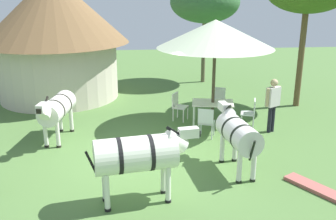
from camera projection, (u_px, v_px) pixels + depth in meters
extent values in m
plane|color=#4D7339|center=(139.00, 158.00, 9.78)|extent=(36.00, 36.00, 0.00)
cylinder|color=beige|center=(59.00, 70.00, 14.91)|extent=(4.50, 4.50, 2.15)
cone|color=brown|center=(54.00, 8.00, 14.20)|extent=(5.53, 5.53, 2.53)
cylinder|color=#413726|center=(213.00, 87.00, 11.77)|extent=(0.10, 0.10, 2.43)
cone|color=beige|center=(215.00, 34.00, 11.28)|extent=(3.50, 3.50, 0.83)
cube|color=silver|center=(213.00, 103.00, 11.93)|extent=(1.40, 1.04, 0.04)
cylinder|color=silver|center=(194.00, 110.00, 12.42)|extent=(0.06, 0.06, 0.70)
cylinder|color=silver|center=(230.00, 111.00, 12.32)|extent=(0.06, 0.06, 0.70)
cylinder|color=silver|center=(194.00, 117.00, 11.76)|extent=(0.06, 0.06, 0.70)
cylinder|color=silver|center=(232.00, 118.00, 11.66)|extent=(0.06, 0.06, 0.70)
cube|color=white|center=(180.00, 107.00, 12.43)|extent=(0.58, 0.59, 0.04)
cube|color=white|center=(175.00, 100.00, 12.43)|extent=(0.25, 0.40, 0.45)
cylinder|color=white|center=(188.00, 113.00, 12.59)|extent=(0.04, 0.04, 0.45)
cylinder|color=white|center=(183.00, 116.00, 12.26)|extent=(0.04, 0.04, 0.45)
cylinder|color=white|center=(178.00, 111.00, 12.73)|extent=(0.04, 0.04, 0.45)
cylinder|color=white|center=(173.00, 114.00, 12.40)|extent=(0.04, 0.04, 0.45)
cube|color=silver|center=(207.00, 122.00, 11.01)|extent=(0.56, 0.55, 0.04)
cube|color=silver|center=(206.00, 117.00, 10.77)|extent=(0.43, 0.19, 0.45)
cylinder|color=silver|center=(201.00, 127.00, 11.29)|extent=(0.04, 0.04, 0.45)
cylinder|color=silver|center=(214.00, 128.00, 11.19)|extent=(0.04, 0.04, 0.45)
cylinder|color=silver|center=(199.00, 131.00, 10.96)|extent=(0.04, 0.04, 0.45)
cylinder|color=silver|center=(212.00, 132.00, 10.86)|extent=(0.04, 0.04, 0.45)
cube|color=white|center=(248.00, 113.00, 11.78)|extent=(0.54, 0.55, 0.04)
cube|color=white|center=(255.00, 107.00, 11.67)|extent=(0.18, 0.43, 0.45)
cylinder|color=white|center=(241.00, 122.00, 11.71)|extent=(0.04, 0.04, 0.45)
cylinder|color=white|center=(242.00, 118.00, 12.06)|extent=(0.04, 0.04, 0.45)
cylinder|color=white|center=(253.00, 123.00, 11.64)|extent=(0.04, 0.04, 0.45)
cylinder|color=white|center=(253.00, 119.00, 11.99)|extent=(0.04, 0.04, 0.45)
cube|color=silver|center=(218.00, 102.00, 13.00)|extent=(0.56, 0.55, 0.04)
cube|color=silver|center=(219.00, 94.00, 13.11)|extent=(0.42, 0.20, 0.45)
cylinder|color=silver|center=(222.00, 110.00, 12.86)|extent=(0.04, 0.04, 0.45)
cylinder|color=silver|center=(211.00, 109.00, 12.96)|extent=(0.04, 0.04, 0.45)
cylinder|color=silver|center=(224.00, 107.00, 13.19)|extent=(0.04, 0.04, 0.45)
cylinder|color=silver|center=(213.00, 106.00, 13.29)|extent=(0.04, 0.04, 0.45)
cylinder|color=black|center=(273.00, 118.00, 11.46)|extent=(0.12, 0.12, 0.81)
cylinder|color=black|center=(270.00, 119.00, 11.38)|extent=(0.12, 0.12, 0.81)
cube|color=silver|center=(273.00, 97.00, 11.21)|extent=(0.48, 0.40, 0.57)
cylinder|color=tan|center=(279.00, 95.00, 11.34)|extent=(0.08, 0.08, 0.54)
cylinder|color=tan|center=(268.00, 97.00, 11.06)|extent=(0.08, 0.08, 0.54)
sphere|color=tan|center=(274.00, 83.00, 11.08)|extent=(0.22, 0.22, 0.22)
cube|color=#2B9675|center=(143.00, 146.00, 9.95)|extent=(0.62, 0.64, 0.03)
cube|color=white|center=(146.00, 141.00, 9.63)|extent=(0.61, 0.58, 0.40)
cube|color=beige|center=(134.00, 152.00, 9.86)|extent=(0.16, 0.60, 0.22)
cube|color=beige|center=(154.00, 149.00, 10.01)|extent=(0.16, 0.60, 0.22)
cylinder|color=silver|center=(238.00, 133.00, 8.76)|extent=(0.78, 1.49, 0.61)
cylinder|color=black|center=(243.00, 138.00, 8.49)|extent=(0.63, 0.15, 0.62)
cylinder|color=black|center=(234.00, 130.00, 9.00)|extent=(0.63, 0.15, 0.62)
cylinder|color=silver|center=(228.00, 116.00, 9.37)|extent=(0.34, 0.55, 0.48)
cube|color=silver|center=(224.00, 107.00, 9.58)|extent=(0.23, 0.42, 0.20)
cube|color=black|center=(221.00, 106.00, 9.76)|extent=(0.13, 0.13, 0.12)
cube|color=black|center=(228.00, 108.00, 9.31)|extent=(0.08, 0.37, 0.28)
cylinder|color=silver|center=(222.00, 149.00, 9.41)|extent=(0.11, 0.11, 0.73)
cylinder|color=black|center=(222.00, 161.00, 9.51)|extent=(0.13, 0.13, 0.06)
cylinder|color=silver|center=(235.00, 147.00, 9.48)|extent=(0.11, 0.11, 0.73)
cylinder|color=black|center=(234.00, 160.00, 9.58)|extent=(0.13, 0.13, 0.06)
cylinder|color=silver|center=(239.00, 168.00, 8.40)|extent=(0.11, 0.11, 0.73)
cylinder|color=black|center=(239.00, 181.00, 8.50)|extent=(0.13, 0.13, 0.06)
cylinder|color=silver|center=(254.00, 166.00, 8.47)|extent=(0.11, 0.11, 0.73)
cylinder|color=black|center=(253.00, 180.00, 8.57)|extent=(0.13, 0.13, 0.06)
cylinder|color=black|center=(252.00, 151.00, 8.08)|extent=(0.08, 0.24, 0.53)
cylinder|color=silver|center=(57.00, 108.00, 10.72)|extent=(0.85, 1.68, 0.61)
cylinder|color=black|center=(61.00, 104.00, 11.02)|extent=(0.62, 0.17, 0.62)
cylinder|color=black|center=(54.00, 111.00, 10.44)|extent=(0.62, 0.17, 0.62)
cylinder|color=silver|center=(46.00, 110.00, 9.90)|extent=(0.35, 0.56, 0.48)
cube|color=silver|center=(42.00, 108.00, 9.58)|extent=(0.24, 0.42, 0.20)
cube|color=black|center=(39.00, 111.00, 9.42)|extent=(0.14, 0.14, 0.12)
cube|color=black|center=(46.00, 103.00, 9.84)|extent=(0.10, 0.37, 0.28)
cylinder|color=silver|center=(58.00, 135.00, 10.31)|extent=(0.11, 0.11, 0.71)
cylinder|color=black|center=(59.00, 146.00, 10.40)|extent=(0.13, 0.13, 0.06)
cylinder|color=silver|center=(46.00, 135.00, 10.32)|extent=(0.11, 0.11, 0.71)
cylinder|color=black|center=(47.00, 146.00, 10.42)|extent=(0.13, 0.13, 0.06)
cylinder|color=silver|center=(71.00, 120.00, 11.46)|extent=(0.11, 0.11, 0.71)
cylinder|color=black|center=(72.00, 130.00, 11.56)|extent=(0.13, 0.13, 0.06)
cylinder|color=silver|center=(60.00, 120.00, 11.48)|extent=(0.11, 0.11, 0.71)
cylinder|color=black|center=(61.00, 130.00, 11.58)|extent=(0.13, 0.13, 0.06)
cylinder|color=black|center=(67.00, 102.00, 11.56)|extent=(0.09, 0.24, 0.53)
cylinder|color=silver|center=(135.00, 154.00, 7.46)|extent=(1.69, 0.96, 0.70)
cylinder|color=black|center=(119.00, 156.00, 7.38)|extent=(0.20, 0.72, 0.72)
cylinder|color=black|center=(150.00, 153.00, 7.53)|extent=(0.20, 0.72, 0.72)
cylinder|color=silver|center=(175.00, 141.00, 7.60)|extent=(0.59, 0.40, 0.52)
cube|color=silver|center=(188.00, 133.00, 7.62)|extent=(0.42, 0.24, 0.20)
cube|color=black|center=(197.00, 133.00, 7.67)|extent=(0.14, 0.14, 0.12)
cube|color=black|center=(175.00, 132.00, 7.54)|extent=(0.37, 0.10, 0.28)
cylinder|color=silver|center=(163.00, 176.00, 7.98)|extent=(0.11, 0.11, 0.78)
cylinder|color=black|center=(163.00, 191.00, 8.09)|extent=(0.13, 0.13, 0.06)
cylinder|color=silver|center=(168.00, 185.00, 7.63)|extent=(0.11, 0.11, 0.78)
cylinder|color=black|center=(168.00, 201.00, 7.74)|extent=(0.13, 0.13, 0.06)
cylinder|color=silver|center=(105.00, 183.00, 7.68)|extent=(0.11, 0.11, 0.78)
cylinder|color=black|center=(106.00, 199.00, 7.79)|extent=(0.13, 0.13, 0.06)
cylinder|color=silver|center=(107.00, 193.00, 7.33)|extent=(0.11, 0.11, 0.78)
cylinder|color=black|center=(108.00, 209.00, 7.44)|extent=(0.13, 0.13, 0.06)
cylinder|color=black|center=(92.00, 164.00, 7.28)|extent=(0.24, 0.09, 0.53)
cylinder|color=brown|center=(203.00, 52.00, 17.29)|extent=(0.18, 0.18, 2.73)
ellipsoid|color=#346436|center=(205.00, 2.00, 16.63)|extent=(3.04, 3.04, 1.82)
cylinder|color=brown|center=(301.00, 60.00, 13.61)|extent=(0.21, 0.21, 3.36)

